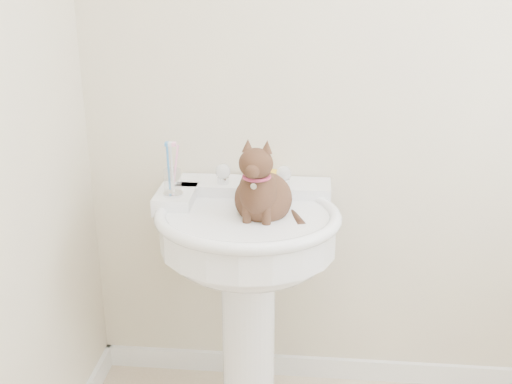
# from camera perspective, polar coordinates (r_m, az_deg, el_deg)

# --- Properties ---
(wall_back) EXTENTS (2.20, 0.00, 2.50)m
(wall_back) POSITION_cam_1_polar(r_m,az_deg,el_deg) (2.33, 11.38, 9.61)
(wall_back) COLOR beige
(wall_back) RESTS_ON ground
(baseboard_back) EXTENTS (2.20, 0.02, 0.09)m
(baseboard_back) POSITION_cam_1_polar(r_m,az_deg,el_deg) (2.81, 9.62, -15.31)
(baseboard_back) COLOR white
(baseboard_back) RESTS_ON floor
(pedestal_sink) EXTENTS (0.65, 0.63, 0.89)m
(pedestal_sink) POSITION_cam_1_polar(r_m,az_deg,el_deg) (2.23, -0.77, -5.50)
(pedestal_sink) COLOR white
(pedestal_sink) RESTS_ON floor
(faucet) EXTENTS (0.28, 0.12, 0.14)m
(faucet) POSITION_cam_1_polar(r_m,az_deg,el_deg) (2.28, -0.30, 1.55)
(faucet) COLOR silver
(faucet) RESTS_ON pedestal_sink
(soap_bar) EXTENTS (0.10, 0.08, 0.03)m
(soap_bar) POSITION_cam_1_polar(r_m,az_deg,el_deg) (2.38, 0.70, 1.60)
(soap_bar) COLOR yellow
(soap_bar) RESTS_ON pedestal_sink
(toothbrush_cup) EXTENTS (0.07, 0.07, 0.19)m
(toothbrush_cup) POSITION_cam_1_polar(r_m,az_deg,el_deg) (2.22, -7.43, 0.94)
(toothbrush_cup) COLOR silver
(toothbrush_cup) RESTS_ON pedestal_sink
(cat) EXTENTS (0.21, 0.27, 0.39)m
(cat) POSITION_cam_1_polar(r_m,az_deg,el_deg) (2.12, 0.56, -0.12)
(cat) COLOR #4E2E1D
(cat) RESTS_ON pedestal_sink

